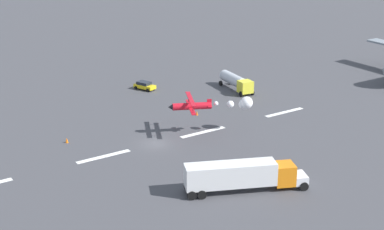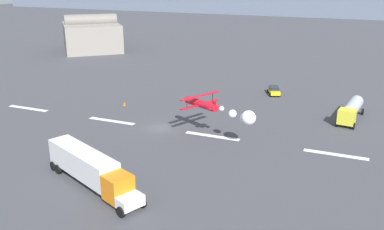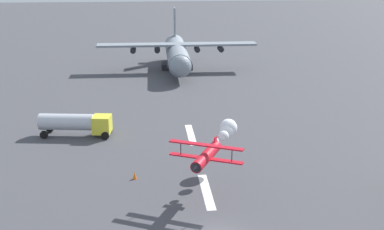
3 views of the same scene
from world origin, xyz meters
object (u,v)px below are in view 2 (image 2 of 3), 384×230
stunt_biplane_red (226,111)px  airport_staff_sedan (274,90)px  semi_truck_orange (90,168)px  fuel_tanker_truck (351,110)px  traffic_cone_near (124,104)px  traffic_cone_far (250,121)px

stunt_biplane_red → airport_staff_sedan: bearing=87.5°
semi_truck_orange → fuel_tanker_truck: bearing=53.1°
traffic_cone_near → traffic_cone_far: same height
traffic_cone_near → traffic_cone_far: size_ratio=1.00×
traffic_cone_near → traffic_cone_far: 22.70m
semi_truck_orange → fuel_tanker_truck: (25.07, 33.35, -0.39)m
airport_staff_sedan → stunt_biplane_red: bearing=-92.5°
airport_staff_sedan → traffic_cone_far: 17.63m
airport_staff_sedan → traffic_cone_far: (0.07, -17.63, -0.44)m
airport_staff_sedan → traffic_cone_near: (-22.62, -17.11, -0.44)m
fuel_tanker_truck → traffic_cone_far: size_ratio=12.49×
stunt_biplane_red → traffic_cone_near: 23.71m
stunt_biplane_red → traffic_cone_near: (-21.48, 9.15, -4.13)m
stunt_biplane_red → fuel_tanker_truck: size_ratio=1.30×
semi_truck_orange → traffic_cone_near: size_ratio=19.74×
fuel_tanker_truck → airport_staff_sedan: fuel_tanker_truck is taller
semi_truck_orange → airport_staff_sedan: size_ratio=3.24×
semi_truck_orange → traffic_cone_near: (-11.75, 26.35, -1.76)m
traffic_cone_far → fuel_tanker_truck: bearing=28.0°
traffic_cone_near → traffic_cone_far: (22.70, -0.52, 0.00)m
stunt_biplane_red → airport_staff_sedan: size_ratio=2.67×
stunt_biplane_red → traffic_cone_near: bearing=156.9°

